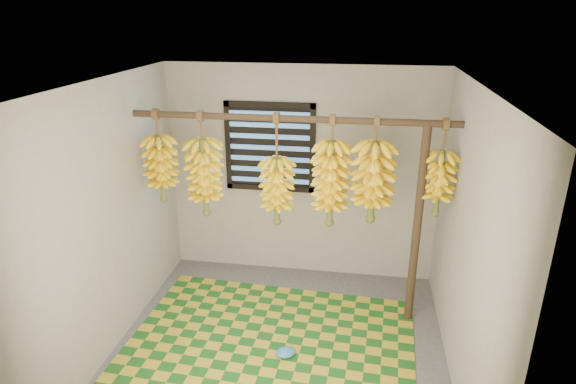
% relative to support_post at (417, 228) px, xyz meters
% --- Properties ---
extents(floor, '(3.00, 3.00, 0.01)m').
position_rel_support_post_xyz_m(floor, '(-1.20, -0.70, -1.00)').
color(floor, '#4A4A4A').
rests_on(floor, ground).
extents(ceiling, '(3.00, 3.00, 0.01)m').
position_rel_support_post_xyz_m(ceiling, '(-1.20, -0.70, 1.40)').
color(ceiling, silver).
rests_on(ceiling, wall_back).
extents(wall_back, '(3.00, 0.01, 2.40)m').
position_rel_support_post_xyz_m(wall_back, '(-1.20, 0.80, 0.20)').
color(wall_back, gray).
rests_on(wall_back, floor).
extents(wall_left, '(0.01, 3.00, 2.40)m').
position_rel_support_post_xyz_m(wall_left, '(-2.71, -0.70, 0.20)').
color(wall_left, gray).
rests_on(wall_left, floor).
extents(wall_right, '(0.01, 3.00, 2.40)m').
position_rel_support_post_xyz_m(wall_right, '(0.30, -0.70, 0.20)').
color(wall_right, gray).
rests_on(wall_right, floor).
extents(window, '(1.00, 0.04, 1.00)m').
position_rel_support_post_xyz_m(window, '(-1.55, 0.78, 0.50)').
color(window, black).
rests_on(window, wall_back).
extents(hanging_pole, '(3.00, 0.06, 0.06)m').
position_rel_support_post_xyz_m(hanging_pole, '(-1.20, 0.00, 1.00)').
color(hanging_pole, '#3A291B').
rests_on(hanging_pole, wall_left).
extents(support_post, '(0.08, 0.08, 2.00)m').
position_rel_support_post_xyz_m(support_post, '(0.00, 0.00, 0.00)').
color(support_post, '#3A291B').
rests_on(support_post, floor).
extents(woven_mat, '(2.73, 2.23, 0.01)m').
position_rel_support_post_xyz_m(woven_mat, '(-1.30, -0.70, -0.99)').
color(woven_mat, '#1A5318').
rests_on(woven_mat, floor).
extents(plastic_bag, '(0.23, 0.20, 0.08)m').
position_rel_support_post_xyz_m(plastic_bag, '(-1.12, -0.77, -0.95)').
color(plastic_bag, teal).
rests_on(plastic_bag, woven_mat).
extents(banana_bunch_a, '(0.33, 0.33, 0.92)m').
position_rel_support_post_xyz_m(banana_bunch_a, '(-2.48, 0.00, 0.46)').
color(banana_bunch_a, brown).
rests_on(banana_bunch_a, hanging_pole).
extents(banana_bunch_b, '(0.35, 0.35, 1.05)m').
position_rel_support_post_xyz_m(banana_bunch_b, '(-2.04, 0.00, 0.39)').
color(banana_bunch_b, brown).
rests_on(banana_bunch_b, hanging_pole).
extents(banana_bunch_c, '(0.32, 0.32, 1.09)m').
position_rel_support_post_xyz_m(banana_bunch_c, '(-1.33, 0.00, 0.30)').
color(banana_bunch_c, brown).
rests_on(banana_bunch_c, hanging_pole).
extents(banana_bunch_d, '(0.34, 0.34, 1.07)m').
position_rel_support_post_xyz_m(banana_bunch_d, '(-0.82, -0.00, 0.40)').
color(banana_bunch_d, brown).
rests_on(banana_bunch_d, hanging_pole).
extents(banana_bunch_e, '(0.39, 0.39, 1.00)m').
position_rel_support_post_xyz_m(banana_bunch_e, '(-0.44, 0.00, 0.44)').
color(banana_bunch_e, brown).
rests_on(banana_bunch_e, hanging_pole).
extents(banana_bunch_f, '(0.30, 0.30, 0.90)m').
position_rel_support_post_xyz_m(banana_bunch_f, '(0.15, 0.00, 0.46)').
color(banana_bunch_f, brown).
rests_on(banana_bunch_f, hanging_pole).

